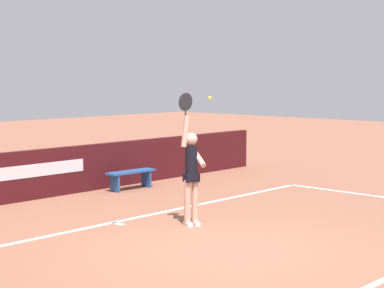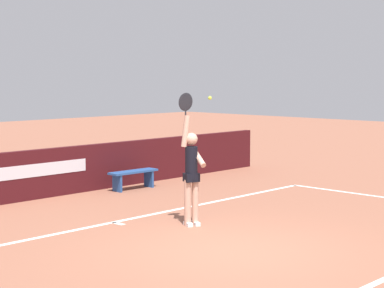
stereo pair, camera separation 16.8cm
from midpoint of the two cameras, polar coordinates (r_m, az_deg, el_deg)
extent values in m
plane|color=#945943|center=(10.98, 2.91, -9.02)|extent=(60.00, 60.00, 0.00)
cube|color=white|center=(13.02, -7.15, -6.69)|extent=(12.15, 0.12, 0.00)
cube|color=white|center=(9.59, 15.09, -11.42)|extent=(12.15, 0.12, 0.00)
cube|color=white|center=(12.91, -6.72, -6.79)|extent=(0.12, 0.30, 0.00)
cube|color=#411015|center=(15.48, -14.84, -2.70)|extent=(16.20, 0.17, 1.14)
cube|color=silver|center=(15.25, -15.50, -2.44)|extent=(3.95, 0.01, 0.29)
cylinder|color=tan|center=(12.63, -0.13, -5.00)|extent=(0.13, 0.13, 0.88)
cylinder|color=tan|center=(12.57, -0.77, -5.06)|extent=(0.13, 0.13, 0.88)
cube|color=white|center=(12.69, -0.09, -6.81)|extent=(0.18, 0.26, 0.07)
cube|color=white|center=(12.63, -0.73, -6.88)|extent=(0.18, 0.26, 0.07)
cylinder|color=black|center=(12.48, -0.45, -1.64)|extent=(0.23, 0.23, 0.62)
cube|color=black|center=(12.52, -0.45, -2.87)|extent=(0.33, 0.30, 0.16)
sphere|color=tan|center=(12.43, -0.45, 0.43)|extent=(0.23, 0.23, 0.23)
cylinder|color=tan|center=(12.37, -0.95, 1.11)|extent=(0.20, 0.16, 0.60)
cylinder|color=tan|center=(12.46, 0.15, -1.16)|extent=(0.29, 0.51, 0.34)
ellipsoid|color=black|center=(12.33, -0.95, 3.63)|extent=(0.32, 0.16, 0.39)
cylinder|color=black|center=(12.34, -0.95, 2.75)|extent=(0.03, 0.03, 0.18)
sphere|color=#C8E63A|center=(12.51, 1.14, 3.97)|extent=(0.07, 0.07, 0.07)
cube|color=#264E90|center=(16.63, -5.54, -2.38)|extent=(1.35, 0.40, 0.05)
cube|color=#264E90|center=(16.35, -6.91, -3.33)|extent=(0.07, 0.32, 0.45)
cube|color=#264E90|center=(16.99, -4.21, -2.96)|extent=(0.07, 0.32, 0.45)
camera|label=1|loc=(0.08, -90.39, -0.04)|focal=62.28mm
camera|label=2|loc=(0.08, 89.61, 0.04)|focal=62.28mm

